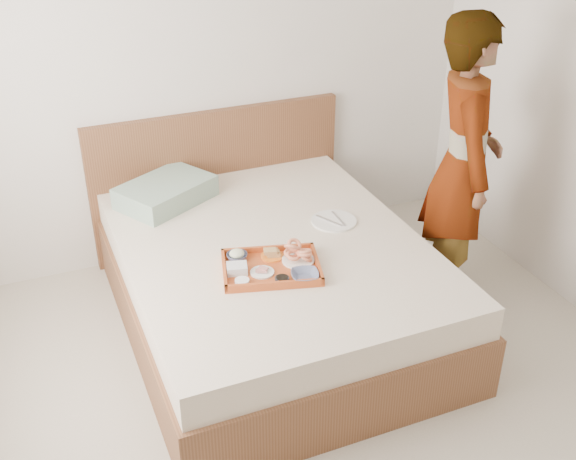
# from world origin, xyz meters

# --- Properties ---
(ground) EXTENTS (3.50, 4.00, 0.01)m
(ground) POSITION_xyz_m (0.00, 0.00, 0.00)
(ground) COLOR #BFB3A2
(ground) RESTS_ON ground
(wall_back) EXTENTS (3.50, 0.01, 2.60)m
(wall_back) POSITION_xyz_m (0.00, 2.00, 1.30)
(wall_back) COLOR silver
(wall_back) RESTS_ON ground
(bed) EXTENTS (1.65, 2.00, 0.53)m
(bed) POSITION_xyz_m (0.04, 1.00, 0.27)
(bed) COLOR brown
(bed) RESTS_ON ground
(headboard) EXTENTS (1.65, 0.06, 0.95)m
(headboard) POSITION_xyz_m (0.04, 1.97, 0.47)
(headboard) COLOR brown
(headboard) RESTS_ON ground
(pillow) EXTENTS (0.64, 0.57, 0.13)m
(pillow) POSITION_xyz_m (-0.37, 1.69, 0.59)
(pillow) COLOR #96A396
(pillow) RESTS_ON bed
(tray) EXTENTS (0.56, 0.47, 0.04)m
(tray) POSITION_xyz_m (-0.07, 0.74, 0.55)
(tray) COLOR #B94E25
(tray) RESTS_ON bed
(prawn_plate) EXTENTS (0.21, 0.21, 0.01)m
(prawn_plate) POSITION_xyz_m (0.08, 0.76, 0.55)
(prawn_plate) COLOR white
(prawn_plate) RESTS_ON tray
(navy_bowl_big) EXTENTS (0.17, 0.17, 0.03)m
(navy_bowl_big) POSITION_xyz_m (0.05, 0.60, 0.56)
(navy_bowl_big) COLOR #182049
(navy_bowl_big) RESTS_ON tray
(sauce_dish) EXTENTS (0.09, 0.09, 0.03)m
(sauce_dish) POSITION_xyz_m (-0.07, 0.61, 0.56)
(sauce_dish) COLOR black
(sauce_dish) RESTS_ON tray
(meat_plate) EXTENTS (0.15, 0.15, 0.01)m
(meat_plate) POSITION_xyz_m (-0.13, 0.72, 0.55)
(meat_plate) COLOR white
(meat_plate) RESTS_ON tray
(bread_plate) EXTENTS (0.15, 0.15, 0.01)m
(bread_plate) POSITION_xyz_m (-0.02, 0.85, 0.55)
(bread_plate) COLOR orange
(bread_plate) RESTS_ON tray
(salad_bowl) EXTENTS (0.13, 0.13, 0.03)m
(salad_bowl) POSITION_xyz_m (-0.20, 0.89, 0.56)
(salad_bowl) COLOR #182049
(salad_bowl) RESTS_ON tray
(plastic_tub) EXTENTS (0.12, 0.11, 0.04)m
(plastic_tub) POSITION_xyz_m (-0.24, 0.78, 0.57)
(plastic_tub) COLOR silver
(plastic_tub) RESTS_ON tray
(cheese_round) EXTENTS (0.09, 0.09, 0.02)m
(cheese_round) POSITION_xyz_m (-0.25, 0.67, 0.56)
(cheese_round) COLOR white
(cheese_round) RESTS_ON tray
(dinner_plate) EXTENTS (0.29, 0.29, 0.01)m
(dinner_plate) POSITION_xyz_m (0.44, 1.08, 0.54)
(dinner_plate) COLOR white
(dinner_plate) RESTS_ON bed
(person) EXTENTS (0.63, 0.73, 1.69)m
(person) POSITION_xyz_m (1.12, 0.87, 0.85)
(person) COLOR white
(person) RESTS_ON ground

